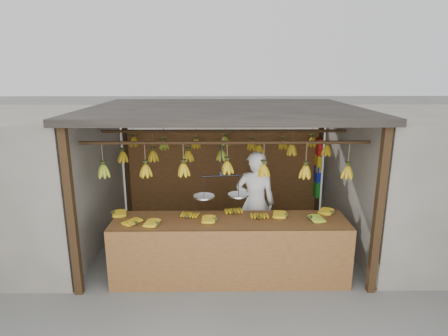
{
  "coord_description": "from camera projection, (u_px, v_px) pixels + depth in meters",
  "views": [
    {
      "loc": [
        -0.08,
        -6.06,
        2.95
      ],
      "look_at": [
        0.0,
        0.3,
        1.3
      ],
      "focal_mm": 30.0,
      "sensor_mm": 36.0,
      "label": 1
    }
  ],
  "objects": [
    {
      "name": "hanging_bananas",
      "position": [
        224.0,
        154.0,
        6.21
      ],
      "size": [
        3.61,
        2.23,
        0.39
      ],
      "color": "#92A523",
      "rests_on": "ground"
    },
    {
      "name": "balance_scale",
      "position": [
        221.0,
        193.0,
        5.32
      ],
      "size": [
        0.78,
        0.35,
        0.78
      ],
      "color": "black",
      "rests_on": "ground"
    },
    {
      "name": "neighbor_right",
      "position": [
        436.0,
        180.0,
        6.36
      ],
      "size": [
        3.0,
        3.0,
        2.3
      ],
      "primitive_type": "cube",
      "color": "slate",
      "rests_on": "ground"
    },
    {
      "name": "bag_bundles",
      "position": [
        318.0,
        168.0,
        7.68
      ],
      "size": [
        0.08,
        0.26,
        1.22
      ],
      "color": "red",
      "rests_on": "ground"
    },
    {
      "name": "ground",
      "position": [
        224.0,
        243.0,
        6.61
      ],
      "size": [
        80.0,
        80.0,
        0.0
      ],
      "primitive_type": "plane",
      "color": "#5B5B57"
    },
    {
      "name": "vendor",
      "position": [
        255.0,
        203.0,
        6.08
      ],
      "size": [
        0.66,
        0.46,
        1.74
      ],
      "primitive_type": "imported",
      "rotation": [
        0.0,
        0.0,
        3.07
      ],
      "color": "white",
      "rests_on": "ground"
    },
    {
      "name": "stall",
      "position": [
        224.0,
        130.0,
        6.43
      ],
      "size": [
        4.3,
        3.3,
        2.4
      ],
      "color": "black",
      "rests_on": "ground"
    },
    {
      "name": "counter",
      "position": [
        230.0,
        236.0,
        5.25
      ],
      "size": [
        3.51,
        0.76,
        0.96
      ],
      "color": "brown",
      "rests_on": "ground"
    },
    {
      "name": "neighbor_left",
      "position": [
        10.0,
        182.0,
        6.27
      ],
      "size": [
        3.0,
        3.0,
        2.3
      ],
      "primitive_type": "cube",
      "color": "slate",
      "rests_on": "ground"
    }
  ]
}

